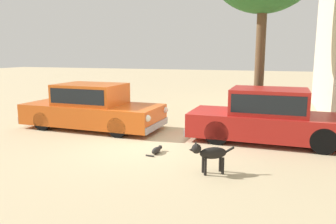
# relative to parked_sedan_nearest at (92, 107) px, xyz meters

# --- Properties ---
(ground_plane) EXTENTS (80.00, 80.00, 0.00)m
(ground_plane) POSITION_rel_parked_sedan_nearest_xyz_m (2.51, -1.28, -0.73)
(ground_plane) COLOR tan
(parked_sedan_nearest) EXTENTS (4.79, 1.95, 1.48)m
(parked_sedan_nearest) POSITION_rel_parked_sedan_nearest_xyz_m (0.00, 0.00, 0.00)
(parked_sedan_nearest) COLOR #D15619
(parked_sedan_nearest) RESTS_ON ground_plane
(parked_sedan_second) EXTENTS (4.63, 1.82, 1.51)m
(parked_sedan_second) POSITION_rel_parked_sedan_nearest_xyz_m (5.64, 0.06, 0.01)
(parked_sedan_second) COLOR #AD1E19
(parked_sedan_second) RESTS_ON ground_plane
(stray_dog_spotted) EXTENTS (0.90, 0.54, 0.69)m
(stray_dog_spotted) POSITION_rel_parked_sedan_nearest_xyz_m (4.54, -2.96, -0.29)
(stray_dog_spotted) COLOR black
(stray_dog_spotted) RESTS_ON ground_plane
(stray_cat) EXTENTS (0.27, 0.60, 0.16)m
(stray_cat) POSITION_rel_parked_sedan_nearest_xyz_m (3.01, -1.98, -0.65)
(stray_cat) COLOR #2D2B28
(stray_cat) RESTS_ON ground_plane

